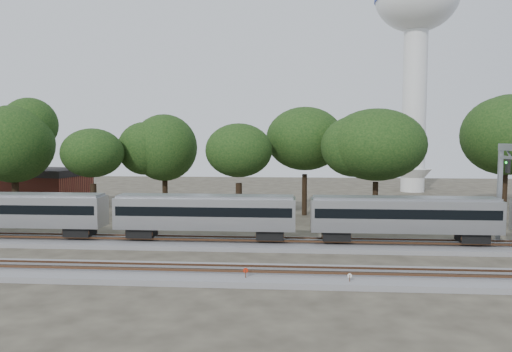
# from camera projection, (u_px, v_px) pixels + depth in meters

# --- Properties ---
(ground) EXTENTS (160.00, 160.00, 0.00)m
(ground) POSITION_uv_depth(u_px,v_px,m) (212.00, 262.00, 38.90)
(ground) COLOR #383328
(ground) RESTS_ON ground
(track_far) EXTENTS (160.00, 5.00, 0.73)m
(track_far) POSITION_uv_depth(u_px,v_px,m) (223.00, 243.00, 44.84)
(track_far) COLOR slate
(track_far) RESTS_ON ground
(track_near) EXTENTS (160.00, 5.00, 0.73)m
(track_near) POSITION_uv_depth(u_px,v_px,m) (203.00, 274.00, 34.90)
(track_near) COLOR slate
(track_near) RESTS_ON ground
(train) EXTENTS (101.69, 2.89, 4.27)m
(train) POSITION_uv_depth(u_px,v_px,m) (304.00, 213.00, 44.06)
(train) COLOR #AAACB1
(train) RESTS_ON ground
(switch_stand_red) EXTENTS (0.34, 0.11, 1.07)m
(switch_stand_red) POSITION_uv_depth(u_px,v_px,m) (246.00, 274.00, 33.26)
(switch_stand_red) COLOR #512D19
(switch_stand_red) RESTS_ON ground
(switch_stand_white) EXTENTS (0.30, 0.06, 0.93)m
(switch_stand_white) POSITION_uv_depth(u_px,v_px,m) (350.00, 279.00, 32.42)
(switch_stand_white) COLOR #512D19
(switch_stand_white) RESTS_ON ground
(switch_lever) EXTENTS (0.54, 0.37, 0.30)m
(switch_lever) POSITION_uv_depth(u_px,v_px,m) (268.00, 282.00, 33.13)
(switch_lever) COLOR #512D19
(switch_lever) RESTS_ON ground
(water_tower) EXTENTS (14.36, 14.36, 39.76)m
(water_tower) POSITION_uv_depth(u_px,v_px,m) (416.00, 21.00, 85.75)
(water_tower) COLOR silver
(water_tower) RESTS_ON ground
(brick_building) EXTENTS (12.29, 9.90, 5.22)m
(brick_building) POSITION_uv_depth(u_px,v_px,m) (46.00, 187.00, 70.34)
(brick_building) COLOR brown
(brick_building) RESTS_ON ground
(tree_1) EXTENTS (9.01, 9.01, 12.71)m
(tree_1) POSITION_uv_depth(u_px,v_px,m) (14.00, 144.00, 59.03)
(tree_1) COLOR black
(tree_1) RESTS_ON ground
(tree_2) EXTENTS (7.98, 7.98, 11.24)m
(tree_2) POSITION_uv_depth(u_px,v_px,m) (92.00, 153.00, 58.10)
(tree_2) COLOR black
(tree_2) RESTS_ON ground
(tree_3) EXTENTS (8.47, 8.47, 11.95)m
(tree_3) POSITION_uv_depth(u_px,v_px,m) (164.00, 148.00, 63.25)
(tree_3) COLOR black
(tree_3) RESTS_ON ground
(tree_4) EXTENTS (8.31, 8.31, 11.72)m
(tree_4) POSITION_uv_depth(u_px,v_px,m) (239.00, 151.00, 57.06)
(tree_4) COLOR black
(tree_4) RESTS_ON ground
(tree_5) EXTENTS (9.64, 9.64, 13.59)m
(tree_5) POSITION_uv_depth(u_px,v_px,m) (305.00, 139.00, 61.28)
(tree_5) COLOR black
(tree_5) RESTS_ON ground
(tree_6) EXTENTS (9.02, 9.02, 12.71)m
(tree_6) POSITION_uv_depth(u_px,v_px,m) (376.00, 145.00, 54.47)
(tree_6) COLOR black
(tree_6) RESTS_ON ground
(tree_7) EXTENTS (10.04, 10.04, 14.15)m
(tree_7) POSITION_uv_depth(u_px,v_px,m) (506.00, 136.00, 59.62)
(tree_7) COLOR black
(tree_7) RESTS_ON ground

